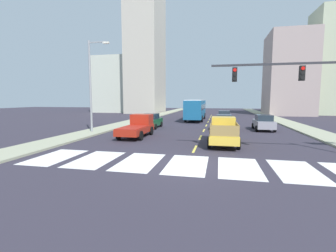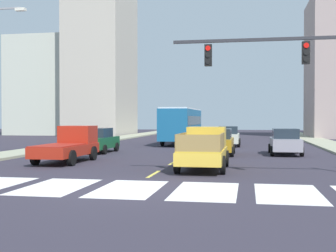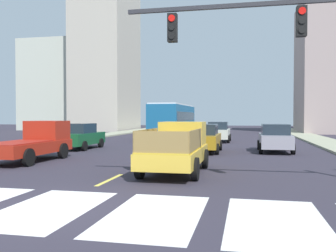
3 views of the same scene
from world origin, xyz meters
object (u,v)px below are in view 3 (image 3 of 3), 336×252
pickup_stakebed (178,148)px  pickup_dark (35,142)px  sedan_near_right (275,138)px  sedan_far (80,136)px  city_bus (174,119)px  sedan_near_left (204,138)px  sedan_mid (218,132)px

pickup_stakebed → pickup_dark: (-7.63, 2.08, -0.02)m
pickup_dark → sedan_near_right: bearing=30.8°
pickup_dark → sedan_far: (-0.60, 6.41, -0.06)m
city_bus → sedan_near_right: size_ratio=2.45×
sedan_near_left → sedan_mid: bearing=89.4°
pickup_dark → city_bus: 18.15m
pickup_stakebed → sedan_near_right: (4.44, 9.01, -0.08)m
pickup_stakebed → pickup_dark: bearing=166.1°
sedan_near_left → sedan_far: size_ratio=1.00×
pickup_stakebed → sedan_near_left: size_ratio=1.18×
pickup_stakebed → sedan_far: 11.82m
city_bus → sedan_mid: bearing=-29.9°
pickup_dark → city_bus: bearing=79.5°
sedan_far → city_bus: bearing=69.0°
city_bus → sedan_far: size_ratio=2.45×
city_bus → sedan_near_left: 12.61m
sedan_mid → sedan_far: size_ratio=1.00×
pickup_dark → sedan_far: bearing=96.3°
pickup_dark → sedan_far: size_ratio=1.18×
sedan_far → sedan_near_right: (12.67, 0.53, 0.00)m
pickup_stakebed → sedan_near_right: size_ratio=1.18×
pickup_stakebed → city_bus: size_ratio=0.48×
pickup_stakebed → sedan_far: bearing=135.5°
pickup_stakebed → sedan_near_right: 10.05m
pickup_stakebed → sedan_near_left: 7.99m
pickup_dark → sedan_near_right: pickup_dark is taller
city_bus → sedan_far: (-4.19, -11.35, -1.09)m
pickup_stakebed → sedan_near_left: pickup_stakebed is taller
pickup_stakebed → city_bus: 20.27m
pickup_stakebed → city_bus: bearing=102.9°
pickup_stakebed → city_bus: city_bus is taller
sedan_mid → sedan_near_right: size_ratio=1.00×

